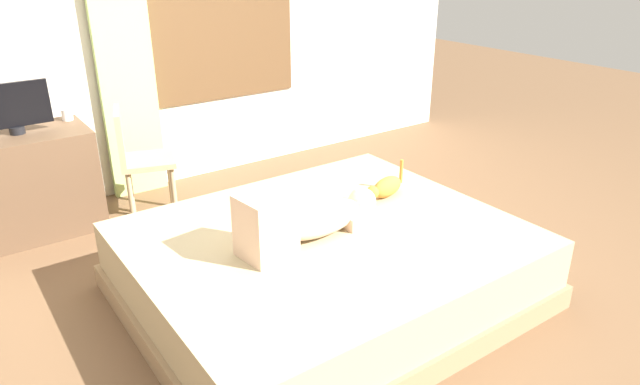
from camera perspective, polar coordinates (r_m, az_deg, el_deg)
ground_plane at (r=3.48m, az=-0.91°, el=-10.04°), size 16.00×16.00×0.00m
back_wall_with_window at (r=4.94m, az=-16.43°, el=17.07°), size 6.40×0.14×2.90m
bed at (r=3.35m, az=0.59°, el=-7.29°), size 2.16×1.82×0.43m
person_lying at (r=3.14m, az=-1.30°, el=-2.67°), size 0.94×0.36×0.34m
cat at (r=3.68m, az=6.55°, el=0.52°), size 0.35×0.16×0.21m
desk at (r=4.54m, az=-27.20°, el=0.76°), size 0.90×0.56×0.74m
tv_monitor at (r=4.38m, az=-28.39°, el=7.46°), size 0.48×0.10×0.35m
cup at (r=4.61m, az=-23.95°, el=7.12°), size 0.08×0.08×0.08m
chair_by_desk at (r=4.39m, az=-17.80°, el=3.52°), size 0.47×0.47×0.86m
curtain_left at (r=4.75m, az=-19.30°, el=14.88°), size 0.44×0.06×2.63m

